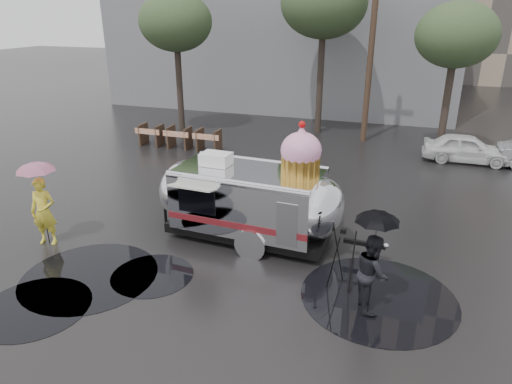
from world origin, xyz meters
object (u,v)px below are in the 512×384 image
(tripod, at_px, (342,253))
(airstream_trailer, at_px, (252,198))
(person_left, at_px, (44,211))
(person_right, at_px, (372,272))

(tripod, bearing_deg, airstream_trailer, 155.31)
(airstream_trailer, bearing_deg, person_left, -155.56)
(airstream_trailer, distance_m, tripod, 3.23)
(person_left, height_order, tripod, person_left)
(person_right, distance_m, tripod, 0.93)
(airstream_trailer, height_order, person_right, airstream_trailer)
(person_left, distance_m, person_right, 8.79)
(person_right, bearing_deg, person_left, 70.18)
(airstream_trailer, height_order, person_left, airstream_trailer)
(person_left, relative_size, tripod, 1.25)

